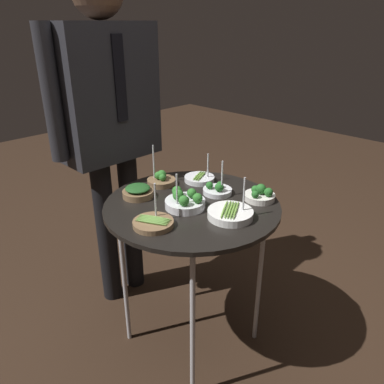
{
  "coord_description": "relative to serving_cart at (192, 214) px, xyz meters",
  "views": [
    {
      "loc": [
        -0.97,
        -0.96,
        1.41
      ],
      "look_at": [
        0.0,
        0.0,
        0.78
      ],
      "focal_mm": 35.0,
      "sensor_mm": 36.0,
      "label": 1
    }
  ],
  "objects": [
    {
      "name": "ground_plane",
      "position": [
        0.0,
        0.0,
        -0.68
      ],
      "size": [
        8.0,
        8.0,
        0.0
      ],
      "primitive_type": "plane",
      "color": "black"
    },
    {
      "name": "serving_cart",
      "position": [
        0.0,
        0.0,
        0.0
      ],
      "size": [
        0.72,
        0.72,
        0.73
      ],
      "color": "black",
      "rests_on": "ground_plane"
    },
    {
      "name": "bowl_broccoli_back_left",
      "position": [
        -0.05,
        -0.01,
        0.08
      ],
      "size": [
        0.16,
        0.16,
        0.16
      ],
      "color": "silver",
      "rests_on": "serving_cart"
    },
    {
      "name": "bowl_spinach_mid_left",
      "position": [
        -0.11,
        0.21,
        0.07
      ],
      "size": [
        0.13,
        0.13,
        0.05
      ],
      "color": "brown",
      "rests_on": "serving_cart"
    },
    {
      "name": "bowl_asparagus_front_center",
      "position": [
        0.19,
        0.14,
        0.06
      ],
      "size": [
        0.14,
        0.14,
        0.13
      ],
      "color": "silver",
      "rests_on": "serving_cart"
    },
    {
      "name": "bowl_broccoli_front_right",
      "position": [
        0.22,
        -0.18,
        0.07
      ],
      "size": [
        0.13,
        0.13,
        0.07
      ],
      "color": "silver",
      "rests_on": "serving_cart"
    },
    {
      "name": "bowl_asparagus_back_right",
      "position": [
        -0.23,
        -0.03,
        0.06
      ],
      "size": [
        0.15,
        0.15,
        0.15
      ],
      "color": "brown",
      "rests_on": "serving_cart"
    },
    {
      "name": "bowl_broccoli_center",
      "position": [
        0.14,
        -0.01,
        0.07
      ],
      "size": [
        0.12,
        0.12,
        0.16
      ],
      "color": "silver",
      "rests_on": "serving_cart"
    },
    {
      "name": "bowl_asparagus_mid_right",
      "position": [
        0.02,
        -0.19,
        0.07
      ],
      "size": [
        0.17,
        0.17,
        0.16
      ],
      "color": "white",
      "rests_on": "serving_cart"
    },
    {
      "name": "bowl_broccoli_near_rim",
      "position": [
        0.04,
        0.24,
        0.07
      ],
      "size": [
        0.13,
        0.13,
        0.18
      ],
      "color": "brown",
      "rests_on": "serving_cart"
    },
    {
      "name": "waiter_figure",
      "position": [
        -0.01,
        0.54,
        0.35
      ],
      "size": [
        0.6,
        0.23,
        1.63
      ],
      "color": "black",
      "rests_on": "ground_plane"
    }
  ]
}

